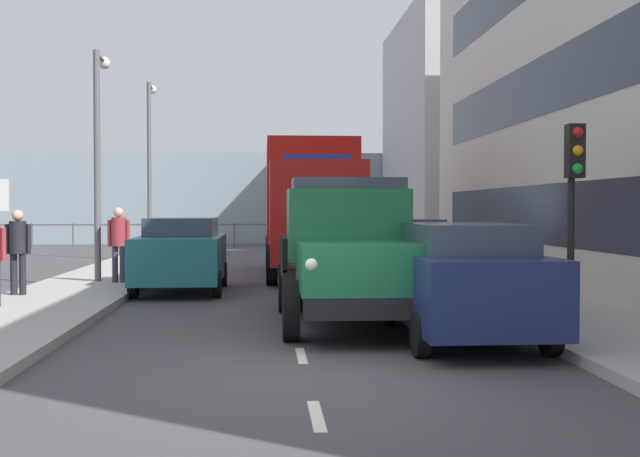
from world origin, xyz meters
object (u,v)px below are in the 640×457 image
pedestrian_couple_a (119,238)px  car_white_kerbside_1 (399,257)px  truck_vintage_green (347,255)px  car_navy_kerbside_near (461,279)px  car_red_kerbside_2 (366,245)px  car_teal_oppositeside_0 (181,253)px  pedestrian_near_railing (18,245)px  traffic_light_near (574,177)px  lorry_cargo_red (310,204)px  lamp_post_far (150,153)px  lamp_post_promenade (99,142)px

pedestrian_couple_a → car_white_kerbside_1: bearing=157.7°
truck_vintage_green → car_navy_kerbside_near: size_ratio=1.29×
car_red_kerbside_2 → car_teal_oppositeside_0: size_ratio=1.14×
car_navy_kerbside_near → pedestrian_near_railing: size_ratio=2.48×
traffic_light_near → car_navy_kerbside_near: bearing=32.9°
lorry_cargo_red → lamp_post_far: size_ratio=1.27×
truck_vintage_green → car_white_kerbside_1: size_ratio=1.39×
car_teal_oppositeside_0 → lamp_post_promenade: bearing=-33.1°
pedestrian_near_railing → pedestrian_couple_a: size_ratio=0.97×
lorry_cargo_red → car_white_kerbside_1: lorry_cargo_red is taller
car_navy_kerbside_near → car_white_kerbside_1: same height
truck_vintage_green → lamp_post_promenade: size_ratio=0.99×
truck_vintage_green → car_navy_kerbside_near: 2.08m
truck_vintage_green → pedestrian_near_railing: 7.52m
car_navy_kerbside_near → car_red_kerbside_2: same height
car_red_kerbside_2 → traffic_light_near: traffic_light_near is taller
car_navy_kerbside_near → car_teal_oppositeside_0: size_ratio=1.09×
car_navy_kerbside_near → car_red_kerbside_2: (0.00, -10.62, -0.00)m
truck_vintage_green → car_red_kerbside_2: truck_vintage_green is taller
pedestrian_near_railing → car_red_kerbside_2: bearing=-146.0°
car_navy_kerbside_near → car_white_kerbside_1: 5.24m
pedestrian_near_railing → lamp_post_far: bearing=-93.8°
car_navy_kerbside_near → car_red_kerbside_2: size_ratio=0.95×
car_white_kerbside_1 → lamp_post_far: bearing=-61.2°
car_navy_kerbside_near → lamp_post_far: 19.78m
truck_vintage_green → lamp_post_far: bearing=-71.6°
pedestrian_couple_a → lamp_post_promenade: (0.58, -0.56, 2.36)m
car_white_kerbside_1 → traffic_light_near: size_ratio=1.27×
lamp_post_promenade → lamp_post_far: 9.78m
car_white_kerbside_1 → lamp_post_far: lamp_post_far is taller
traffic_light_near → lamp_post_far: bearing=-60.6°
truck_vintage_green → lamp_post_far: 17.95m
car_teal_oppositeside_0 → lamp_post_far: 11.83m
truck_vintage_green → lorry_cargo_red: size_ratio=0.69×
traffic_light_near → pedestrian_couple_a: bearing=-36.2°
car_white_kerbside_1 → car_teal_oppositeside_0: same height
car_red_kerbside_2 → truck_vintage_green: bearing=80.6°
car_teal_oppositeside_0 → lamp_post_promenade: size_ratio=0.71×
truck_vintage_green → pedestrian_couple_a: truck_vintage_green is taller
car_navy_kerbside_near → traffic_light_near: 3.16m
car_teal_oppositeside_0 → lamp_post_promenade: lamp_post_promenade is taller
car_white_kerbside_1 → car_red_kerbside_2: size_ratio=0.89×
truck_vintage_green → car_white_kerbside_1: 4.17m
car_navy_kerbside_near → car_white_kerbside_1: (-0.00, -5.24, -0.00)m
car_red_kerbside_2 → lamp_post_far: (7.12, -7.57, 3.11)m
truck_vintage_green → car_teal_oppositeside_0: bearing=-59.9°
car_navy_kerbside_near → traffic_light_near: size_ratio=1.37×
lorry_cargo_red → lamp_post_far: 9.09m
car_navy_kerbside_near → car_teal_oppositeside_0: bearing=-55.6°
car_white_kerbside_1 → pedestrian_couple_a: pedestrian_couple_a is taller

